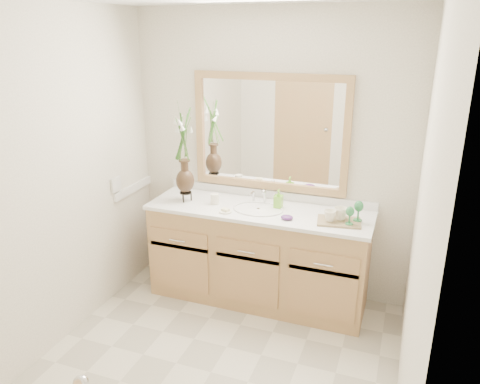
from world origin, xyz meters
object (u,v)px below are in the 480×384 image
at_px(tumbler, 215,199).
at_px(tray, 339,222).
at_px(flower_vase, 184,143).
at_px(soap_bottle, 278,199).

bearing_deg(tumbler, tray, -2.51).
bearing_deg(flower_vase, tray, -1.23).
distance_m(tumbler, soap_bottle, 0.53).
bearing_deg(tumbler, soap_bottle, 11.55).
xyz_separation_m(flower_vase, tumbler, (0.26, 0.02, -0.46)).
xyz_separation_m(tumbler, tray, (1.04, -0.05, -0.04)).
bearing_deg(soap_bottle, flower_vase, -171.47).
relative_size(flower_vase, soap_bottle, 5.46).
distance_m(soap_bottle, tray, 0.55).
distance_m(flower_vase, tumbler, 0.53).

